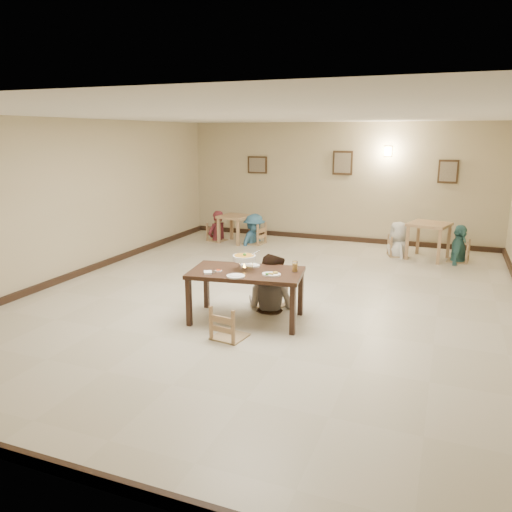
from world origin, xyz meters
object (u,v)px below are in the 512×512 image
at_px(bg_table_right, 429,229).
at_px(bg_diner_b, 254,214).
at_px(chair_far, 270,278).
at_px(bg_chair_rl, 399,237).
at_px(bg_diner_d, 461,225).
at_px(drink_glass, 295,267).
at_px(bg_diner_a, 217,211).
at_px(main_table, 246,276).
at_px(bg_chair_rr, 459,241).
at_px(bg_diner_c, 400,222).
at_px(curry_warmer, 244,258).
at_px(chair_near, 229,306).
at_px(bg_chair_ll, 217,224).
at_px(bg_table_left, 235,221).
at_px(bg_chair_lr, 254,224).
at_px(main_diner, 271,254).

distance_m(bg_table_right, bg_diner_b, 4.17).
height_order(chair_far, bg_chair_rl, chair_far).
bearing_deg(bg_diner_b, bg_diner_d, -80.28).
distance_m(drink_glass, bg_diner_a, 5.95).
height_order(main_table, bg_diner_a, bg_diner_a).
bearing_deg(bg_chair_rr, bg_diner_a, -83.17).
distance_m(main_table, bg_chair_rr, 5.77).
bearing_deg(bg_diner_c, bg_diner_b, -114.13).
relative_size(curry_warmer, bg_diner_b, 0.25).
bearing_deg(bg_chair_rl, bg_diner_c, -0.00).
xyz_separation_m(chair_near, bg_chair_ll, (-2.92, 5.68, -0.01)).
bearing_deg(bg_chair_rr, main_table, -23.66).
bearing_deg(bg_chair_rr, bg_diner_d, 7.18).
xyz_separation_m(curry_warmer, bg_table_right, (2.36, 4.90, -0.27)).
bearing_deg(bg_table_left, curry_warmer, -64.71).
relative_size(chair_far, bg_diner_d, 0.58).
distance_m(curry_warmer, bg_table_right, 5.45).
bearing_deg(bg_diner_a, chair_near, 50.06).
relative_size(bg_diner_c, bg_diner_d, 0.98).
bearing_deg(bg_diner_a, bg_diner_c, 112.89).
bearing_deg(chair_far, bg_chair_lr, 136.33).
xyz_separation_m(bg_table_left, bg_table_right, (4.68, -0.00, 0.10)).
xyz_separation_m(chair_far, bg_chair_ll, (-2.99, 4.27, -0.03)).
xyz_separation_m(main_table, bg_table_left, (-2.37, 4.95, -0.12)).
xyz_separation_m(bg_chair_ll, bg_diner_d, (5.84, -0.04, 0.37)).
height_order(curry_warmer, bg_diner_b, bg_diner_b).
xyz_separation_m(curry_warmer, bg_diner_c, (1.72, 4.95, -0.15)).
distance_m(bg_chair_rr, bg_diner_d, 0.36).
relative_size(curry_warmer, bg_chair_rl, 0.43).
bearing_deg(bg_diner_d, bg_diner_b, 96.92).
distance_m(chair_near, main_diner, 1.40).
height_order(drink_glass, bg_chair_lr, bg_chair_lr).
distance_m(chair_far, bg_chair_ll, 5.21).
bearing_deg(chair_far, curry_warmer, -81.46).
xyz_separation_m(main_table, bg_chair_ll, (-2.88, 4.98, -0.24)).
bearing_deg(bg_diner_c, bg_chair_ll, -113.92).
bearing_deg(drink_glass, bg_chair_rl, 78.19).
bearing_deg(bg_table_left, bg_diner_c, 0.56).
xyz_separation_m(curry_warmer, bg_table_left, (-2.32, 4.91, -0.38)).
relative_size(bg_chair_lr, bg_diner_c, 0.64).
bearing_deg(main_table, bg_diner_d, 50.72).
height_order(bg_chair_rr, bg_diner_d, bg_diner_d).
bearing_deg(main_diner, chair_near, 98.78).
height_order(bg_chair_rl, bg_diner_c, bg_diner_c).
height_order(main_table, chair_near, chair_near).
distance_m(bg_diner_a, bg_diner_d, 5.84).
bearing_deg(main_table, main_diner, 67.54).
bearing_deg(bg_chair_ll, main_table, -136.14).
xyz_separation_m(drink_glass, bg_diner_d, (2.28, 4.73, -0.03)).
height_order(bg_chair_lr, bg_diner_b, bg_diner_b).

